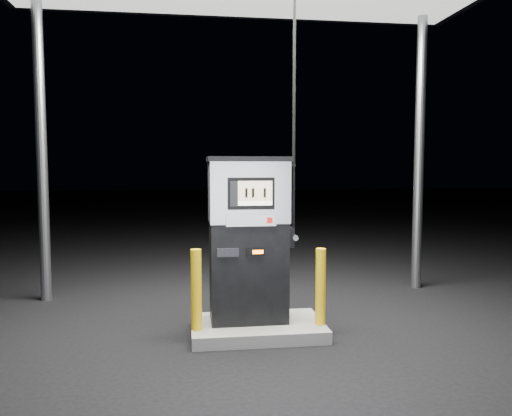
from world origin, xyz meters
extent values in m
plane|color=black|center=(0.00, 0.00, 0.00)|extent=(80.00, 80.00, 0.00)
cube|color=slate|center=(0.00, 0.00, 0.07)|extent=(1.60, 1.00, 0.15)
cylinder|color=gray|center=(-3.00, 2.00, 2.25)|extent=(0.16, 0.16, 4.50)
cylinder|color=gray|center=(3.00, 2.00, 2.25)|extent=(0.16, 0.16, 4.50)
cube|color=black|center=(0.00, 2.50, 4.67)|extent=(7.00, 0.08, 0.37)
cube|color=black|center=(-0.10, 0.10, 0.76)|extent=(0.93, 0.54, 1.22)
cube|color=#B2B2B9|center=(-0.10, 0.10, 1.74)|extent=(0.95, 0.56, 0.73)
cube|color=black|center=(-0.10, 0.10, 2.13)|extent=(0.99, 0.60, 0.06)
cube|color=black|center=(-0.10, -0.18, 1.73)|extent=(0.55, 0.03, 0.37)
cube|color=#C6B18F|center=(-0.05, -0.20, 1.76)|extent=(0.40, 0.01, 0.23)
cube|color=white|center=(-0.05, -0.20, 1.62)|extent=(0.40, 0.01, 0.05)
cube|color=#B2B2B9|center=(-0.10, -0.18, 1.42)|extent=(0.59, 0.03, 0.14)
cube|color=#989B9F|center=(-0.10, -0.20, 1.42)|extent=(0.54, 0.01, 0.10)
cube|color=#A9100B|center=(0.12, -0.20, 1.42)|extent=(0.07, 0.00, 0.07)
cube|color=black|center=(-0.05, -0.18, 1.05)|extent=(0.21, 0.02, 0.09)
cube|color=orange|center=(-0.02, -0.19, 1.05)|extent=(0.13, 0.00, 0.04)
cube|color=black|center=(-0.37, -0.18, 1.05)|extent=(0.25, 0.03, 0.10)
cube|color=black|center=(0.41, 0.10, 1.18)|extent=(0.10, 0.18, 0.24)
cylinder|color=gray|center=(0.47, 0.10, 1.18)|extent=(0.07, 0.22, 0.07)
cylinder|color=black|center=(0.45, 0.05, 2.81)|extent=(0.04, 0.04, 3.03)
cylinder|color=yellow|center=(-0.74, -0.18, 0.62)|extent=(0.16, 0.16, 0.94)
cylinder|color=yellow|center=(0.74, -0.18, 0.61)|extent=(0.14, 0.14, 0.92)
camera|label=1|loc=(-0.82, -5.90, 2.03)|focal=35.00mm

